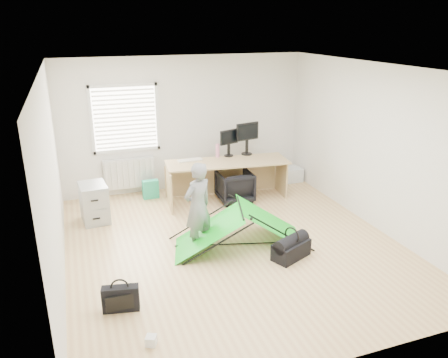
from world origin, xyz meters
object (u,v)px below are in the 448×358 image
object	(u,v)px
monitor_right	(247,143)
kite	(240,226)
monitor_left	(229,146)
person	(198,207)
filing_cabinet	(94,203)
desk	(227,181)
storage_crate	(289,175)
laptop_bag	(121,299)
thermos	(218,151)
office_chair	(235,186)
duffel_bag	(291,250)

from	to	relation	value
monitor_right	kite	xyz separation A→B (m)	(-0.97, -2.12, -0.71)
monitor_left	person	bearing A→B (deg)	-138.10
filing_cabinet	desk	bearing A→B (deg)	-2.29
monitor_right	desk	bearing A→B (deg)	-160.84
monitor_left	storage_crate	bearing A→B (deg)	-7.52
monitor_right	monitor_left	bearing A→B (deg)	166.84
monitor_left	laptop_bag	xyz separation A→B (m)	(-2.55, -3.19, -0.83)
thermos	office_chair	world-z (taller)	thermos
laptop_bag	monitor_right	bearing A→B (deg)	58.64
office_chair	storage_crate	distance (m)	1.66
office_chair	person	xyz separation A→B (m)	(-1.21, -1.60, 0.39)
person	kite	xyz separation A→B (m)	(0.64, -0.11, -0.38)
person	duffel_bag	size ratio (longest dim) A/B	2.36
thermos	storage_crate	xyz separation A→B (m)	(1.73, 0.24, -0.78)
office_chair	person	distance (m)	2.04
person	kite	bearing A→B (deg)	143.89
thermos	laptop_bag	xyz separation A→B (m)	(-2.32, -3.19, -0.76)
filing_cabinet	laptop_bag	xyz separation A→B (m)	(0.10, -2.73, -0.18)
monitor_left	storage_crate	world-z (taller)	monitor_left
desk	filing_cabinet	distance (m)	2.51
filing_cabinet	duffel_bag	xyz separation A→B (m)	(2.63, -2.29, -0.21)
monitor_right	kite	bearing A→B (deg)	-126.37
filing_cabinet	monitor_left	xyz separation A→B (m)	(2.65, 0.45, 0.65)
monitor_left	kite	xyz separation A→B (m)	(-0.59, -2.13, -0.67)
kite	monitor_left	bearing A→B (deg)	89.91
storage_crate	laptop_bag	bearing A→B (deg)	-139.72
desk	monitor_left	xyz separation A→B (m)	(0.15, 0.33, 0.59)
storage_crate	kite	bearing A→B (deg)	-131.38
storage_crate	person	bearing A→B (deg)	-140.39
person	laptop_bag	world-z (taller)	person
monitor_left	person	size ratio (longest dim) A/B	0.30
filing_cabinet	office_chair	xyz separation A→B (m)	(2.63, 0.04, -0.04)
office_chair	person	size ratio (longest dim) A/B	0.47
monitor_left	office_chair	xyz separation A→B (m)	(-0.02, -0.41, -0.69)
storage_crate	filing_cabinet	bearing A→B (deg)	-170.47
thermos	laptop_bag	bearing A→B (deg)	-125.98
filing_cabinet	person	world-z (taller)	person
monitor_right	laptop_bag	bearing A→B (deg)	-144.42
monitor_left	thermos	xyz separation A→B (m)	(-0.23, 0.01, -0.06)
monitor_left	monitor_right	xyz separation A→B (m)	(0.38, -0.01, 0.04)
person	storage_crate	xyz separation A→B (m)	(2.73, 2.26, -0.54)
thermos	kite	world-z (taller)	thermos
office_chair	thermos	bearing A→B (deg)	-62.18
monitor_right	duffel_bag	bearing A→B (deg)	-110.14
duffel_bag	thermos	bearing A→B (deg)	70.31
desk	laptop_bag	world-z (taller)	desk
desk	thermos	distance (m)	0.63
person	storage_crate	distance (m)	3.58
desk	filing_cabinet	size ratio (longest dim) A/B	3.43
thermos	office_chair	xyz separation A→B (m)	(0.21, -0.42, -0.63)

